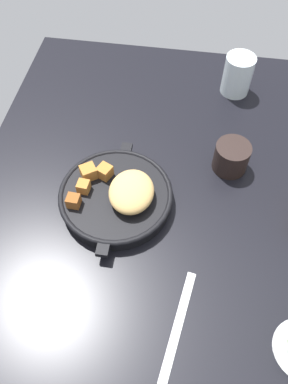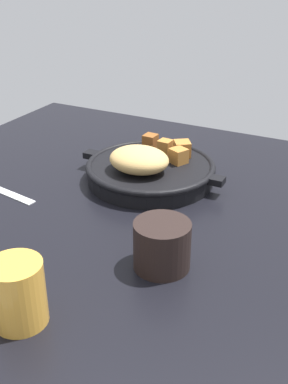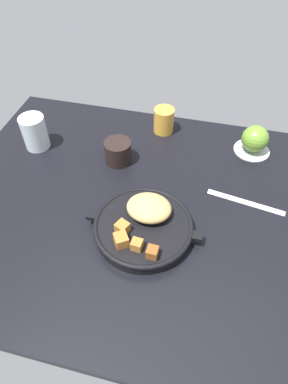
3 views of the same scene
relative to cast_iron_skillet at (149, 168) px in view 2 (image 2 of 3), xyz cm
name	(u,v)px [view 2 (image 2 of 3)]	position (x,y,z in cm)	size (l,w,h in cm)	color
ground_plane	(151,210)	(-4.28, 7.90, -3.80)	(101.61, 81.86, 2.40)	black
cast_iron_skillet	(149,168)	(0.00, 0.00, 0.00)	(28.37, 24.04, 7.66)	black
coffee_mug_dark	(162,245)	(-13.45, 23.22, 0.79)	(7.80, 7.80, 6.77)	black
juice_glass_amber	(18,293)	(-3.41, 40.48, 1.42)	(6.43, 6.43, 8.03)	gold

